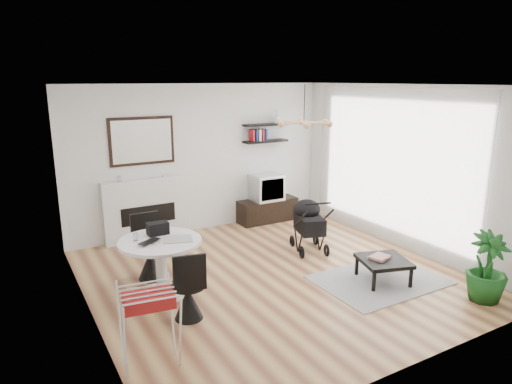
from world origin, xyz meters
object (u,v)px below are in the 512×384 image
dining_table (161,259)px  potted_plant (487,267)px  crt_tv (266,187)px  coffee_table (384,262)px  drying_rack (150,327)px  tv_console (268,210)px  stroller (308,227)px  fireplace (147,202)px

dining_table → potted_plant: bearing=-31.6°
crt_tv → coffee_table: crt_tv is taller
dining_table → drying_rack: 1.53m
dining_table → drying_rack: (-0.59, -1.41, -0.08)m
coffee_table → tv_console: bearing=89.0°
dining_table → stroller: 2.69m
stroller → coffee_table: (0.17, -1.53, -0.10)m
potted_plant → stroller: bearing=109.1°
fireplace → crt_tv: bearing=-3.6°
dining_table → fireplace: bearing=77.6°
drying_rack → potted_plant: potted_plant is taller
fireplace → coffee_table: 4.11m
fireplace → dining_table: (-0.49, -2.23, -0.17)m
tv_console → dining_table: size_ratio=1.14×
potted_plant → drying_rack: bearing=169.5°
crt_tv → stroller: (-0.19, -1.67, -0.31)m
drying_rack → dining_table: bearing=75.4°
coffee_table → stroller: bearing=96.4°
dining_table → drying_rack: drying_rack is taller
stroller → potted_plant: bearing=-53.2°
drying_rack → stroller: stroller is taller
dining_table → coffee_table: bearing=-21.7°
crt_tv → stroller: crt_tv is taller
potted_plant → fireplace: bearing=124.7°
drying_rack → potted_plant: (4.14, -0.77, 0.02)m
drying_rack → coffee_table: bearing=12.8°
coffee_table → potted_plant: size_ratio=0.88×
fireplace → tv_console: fireplace is taller
dining_table → stroller: size_ratio=1.13×
dining_table → coffee_table: (2.83, -1.13, -0.21)m
crt_tv → stroller: size_ratio=0.63×
fireplace → coffee_table: size_ratio=2.71×
stroller → coffee_table: stroller is taller
dining_table → stroller: stroller is taller
tv_console → potted_plant: (0.67, -4.27, 0.23)m
tv_console → potted_plant: 4.32m
tv_console → drying_rack: size_ratio=1.46×
fireplace → potted_plant: size_ratio=2.38×
coffee_table → dining_table: bearing=158.3°
fireplace → crt_tv: size_ratio=3.67×
tv_console → crt_tv: 0.48m
tv_console → dining_table: bearing=-144.1°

